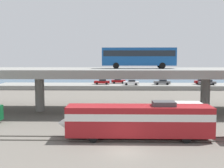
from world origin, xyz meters
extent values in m
plane|color=#605B54|center=(0.00, 0.00, 0.00)|extent=(260.00, 260.00, 0.00)
cube|color=#59544C|center=(0.00, 3.24, 0.06)|extent=(110.00, 0.12, 0.12)
cube|color=#59544C|center=(0.00, 4.76, 0.06)|extent=(110.00, 0.12, 0.12)
cube|color=maroon|center=(1.62, 4.00, 2.08)|extent=(15.57, 3.00, 3.20)
cube|color=silver|center=(1.62, 4.00, 2.66)|extent=(15.57, 3.04, 0.77)
cone|color=silver|center=(-6.16, 4.00, 1.76)|extent=(2.12, 2.85, 2.85)
cube|color=black|center=(-4.57, 4.00, 2.98)|extent=(2.12, 2.70, 1.02)
cube|color=#3F3F42|center=(4.27, 4.00, 3.93)|extent=(2.40, 1.80, 0.50)
cylinder|color=black|center=(-3.24, 2.65, 0.48)|extent=(0.96, 0.18, 0.96)
cylinder|color=black|center=(-3.24, 5.35, 0.48)|extent=(0.96, 0.18, 0.96)
cylinder|color=black|center=(6.48, 2.65, 0.48)|extent=(0.96, 0.18, 0.96)
cylinder|color=black|center=(6.48, 5.35, 0.48)|extent=(0.96, 0.18, 0.96)
cube|color=gray|center=(0.00, 20.00, 6.42)|extent=(96.00, 12.42, 1.28)
cylinder|color=gray|center=(-13.60, 20.00, 2.89)|extent=(1.50, 1.50, 5.78)
cylinder|color=gray|center=(13.60, 20.00, 2.89)|extent=(1.50, 1.50, 5.78)
cube|color=#14478C|center=(2.75, 20.66, 9.01)|extent=(12.00, 2.55, 2.90)
cube|color=black|center=(2.75, 20.66, 9.53)|extent=(11.52, 2.59, 0.93)
cube|color=black|center=(8.70, 20.66, 9.36)|extent=(0.08, 2.30, 1.74)
cylinder|color=black|center=(6.47, 21.87, 7.56)|extent=(1.00, 0.26, 1.00)
cylinder|color=black|center=(6.47, 19.45, 7.56)|extent=(1.00, 0.26, 1.00)
cylinder|color=black|center=(-0.97, 21.87, 7.56)|extent=(1.00, 0.26, 1.00)
cylinder|color=black|center=(-0.97, 19.45, 7.56)|extent=(1.00, 0.26, 1.00)
cube|color=black|center=(4.39, 10.68, 1.44)|extent=(2.00, 2.30, 2.00)
cube|color=silver|center=(7.89, 10.68, 1.74)|extent=(4.60, 2.30, 2.60)
cylinder|color=black|center=(4.68, 9.59, 0.44)|extent=(0.88, 0.28, 0.88)
cylinder|color=black|center=(4.68, 11.77, 0.44)|extent=(0.88, 0.28, 0.88)
cylinder|color=black|center=(8.89, 9.59, 0.44)|extent=(0.88, 0.28, 0.88)
cylinder|color=black|center=(8.89, 11.77, 0.44)|extent=(0.88, 0.28, 0.88)
cube|color=gray|center=(0.00, 55.00, 0.60)|extent=(70.54, 10.26, 1.21)
cube|color=silver|center=(2.97, 52.46, 1.88)|extent=(4.26, 1.76, 0.70)
cube|color=#1E232B|center=(3.18, 52.46, 2.47)|extent=(1.87, 1.55, 0.48)
cylinder|color=black|center=(1.65, 51.63, 1.53)|extent=(0.64, 0.20, 0.64)
cylinder|color=black|center=(1.65, 53.30, 1.53)|extent=(0.64, 0.20, 0.64)
cylinder|color=black|center=(4.29, 51.63, 1.53)|extent=(0.64, 0.20, 0.64)
cylinder|color=black|center=(4.29, 53.30, 1.53)|extent=(0.64, 0.20, 0.64)
cube|color=maroon|center=(-5.28, 54.52, 1.88)|extent=(4.43, 1.80, 0.70)
cube|color=#1E232B|center=(-5.06, 54.52, 2.47)|extent=(1.95, 1.58, 0.48)
cylinder|color=black|center=(-6.65, 53.67, 1.53)|extent=(0.64, 0.20, 0.64)
cylinder|color=black|center=(-6.65, 55.37, 1.53)|extent=(0.64, 0.20, 0.64)
cylinder|color=black|center=(-3.91, 53.67, 1.53)|extent=(0.64, 0.20, 0.64)
cylinder|color=black|center=(-3.91, 55.37, 1.53)|extent=(0.64, 0.20, 0.64)
cube|color=maroon|center=(-0.55, 57.47, 1.88)|extent=(4.13, 1.88, 0.70)
cube|color=#1E232B|center=(-0.76, 57.47, 2.47)|extent=(1.82, 1.65, 0.48)
cylinder|color=black|center=(0.73, 58.37, 1.53)|extent=(0.64, 0.20, 0.64)
cylinder|color=black|center=(0.73, 56.58, 1.53)|extent=(0.64, 0.20, 0.64)
cylinder|color=black|center=(-1.83, 58.37, 1.53)|extent=(0.64, 0.20, 0.64)
cylinder|color=black|center=(-1.83, 56.58, 1.53)|extent=(0.64, 0.20, 0.64)
cube|color=#515459|center=(24.29, 53.32, 1.88)|extent=(4.62, 1.82, 0.70)
cube|color=#1E232B|center=(24.52, 53.32, 2.47)|extent=(2.03, 1.60, 0.48)
cylinder|color=black|center=(22.86, 52.45, 1.53)|extent=(0.64, 0.20, 0.64)
cylinder|color=black|center=(22.86, 54.18, 1.53)|extent=(0.64, 0.20, 0.64)
cylinder|color=black|center=(25.72, 52.45, 1.53)|extent=(0.64, 0.20, 0.64)
cylinder|color=black|center=(25.72, 54.18, 1.53)|extent=(0.64, 0.20, 0.64)
cube|color=maroon|center=(23.69, 55.58, 1.88)|extent=(4.52, 1.71, 0.70)
cube|color=#1E232B|center=(23.47, 55.58, 2.47)|extent=(1.99, 1.51, 0.48)
cylinder|color=black|center=(25.09, 56.40, 1.53)|extent=(0.64, 0.20, 0.64)
cylinder|color=black|center=(25.09, 54.77, 1.53)|extent=(0.64, 0.20, 0.64)
cylinder|color=black|center=(22.29, 56.40, 1.53)|extent=(0.64, 0.20, 0.64)
cylinder|color=black|center=(22.29, 54.77, 1.53)|extent=(0.64, 0.20, 0.64)
cube|color=#515459|center=(11.79, 53.88, 1.88)|extent=(4.52, 1.81, 0.70)
cube|color=#1E232B|center=(12.01, 53.88, 2.47)|extent=(1.99, 1.59, 0.48)
cylinder|color=black|center=(10.39, 53.02, 1.53)|extent=(0.64, 0.20, 0.64)
cylinder|color=black|center=(10.39, 54.74, 1.53)|extent=(0.64, 0.20, 0.64)
cylinder|color=black|center=(13.19, 53.02, 1.53)|extent=(0.64, 0.20, 0.64)
cylinder|color=black|center=(13.19, 54.74, 1.53)|extent=(0.64, 0.20, 0.64)
cube|color=#2D5170|center=(0.00, 78.00, 0.00)|extent=(140.00, 36.00, 0.01)
camera|label=1|loc=(-0.64, -26.12, 8.85)|focal=45.40mm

